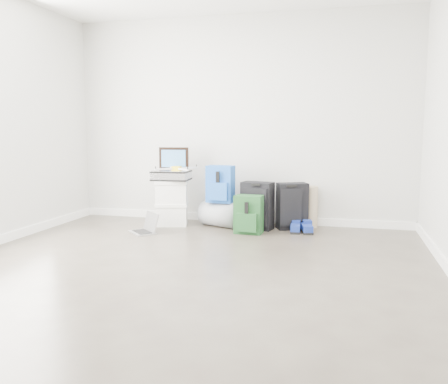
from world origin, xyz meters
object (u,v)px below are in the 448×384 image
(briefcase, at_px, (171,175))
(carry_on, at_px, (292,206))
(boxes_stack, at_px, (172,203))
(laptop, at_px, (146,228))
(large_suitcase, at_px, (257,206))
(duffel_bag, at_px, (221,214))

(briefcase, bearing_deg, carry_on, 1.08)
(boxes_stack, distance_m, laptop, 0.59)
(briefcase, bearing_deg, large_suitcase, -2.93)
(carry_on, distance_m, laptop, 1.82)
(duffel_bag, height_order, large_suitcase, large_suitcase)
(boxes_stack, xyz_separation_m, large_suitcase, (1.12, 0.02, 0.00))
(carry_on, height_order, laptop, carry_on)
(laptop, bearing_deg, duffel_bag, 80.28)
(large_suitcase, distance_m, laptop, 1.39)
(duffel_bag, xyz_separation_m, laptop, (-0.78, -0.57, -0.10))
(boxes_stack, distance_m, carry_on, 1.54)
(briefcase, relative_size, duffel_bag, 0.89)
(laptop, bearing_deg, carry_on, 65.36)
(boxes_stack, relative_size, carry_on, 1.01)
(large_suitcase, bearing_deg, laptop, -146.63)
(carry_on, xyz_separation_m, laptop, (-1.68, -0.65, -0.23))
(boxes_stack, height_order, large_suitcase, large_suitcase)
(duffel_bag, bearing_deg, laptop, -122.00)
(duffel_bag, distance_m, carry_on, 0.91)
(briefcase, distance_m, large_suitcase, 1.18)
(laptop, bearing_deg, boxes_stack, 118.90)
(duffel_bag, bearing_deg, briefcase, -153.24)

